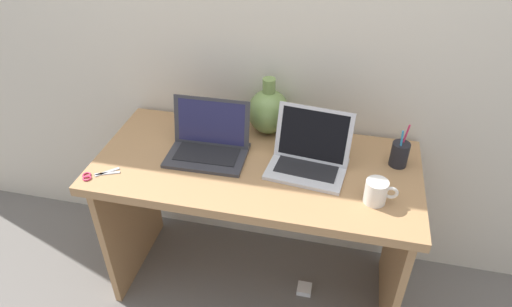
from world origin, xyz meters
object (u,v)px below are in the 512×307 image
Objects in this scene: scissors at (94,175)px; power_brick at (304,289)px; coffee_mug at (377,192)px; pen_cup at (400,154)px; green_vase at (269,111)px; laptop_left at (209,140)px; laptop_right at (310,153)px.

power_brick is (0.86, 0.22, -0.75)m from scissors.
coffee_mug is 0.64× the size of pen_cup.
power_brick is at bearing -46.08° from green_vase.
green_vase reaches higher than laptop_left.
laptop_left reaches higher than scissors.
coffee_mug is at bearing -28.34° from power_brick.
laptop_left is 0.71m from coffee_mug.
coffee_mug is 0.87× the size of scissors.
laptop_left is 1.76× the size of pen_cup.
laptop_right reaches higher than power_brick.
laptop_right reaches higher than scissors.
green_vase is 0.59m from pen_cup.
green_vase reaches higher than scissors.
laptop_left is 4.76× the size of power_brick.
power_brick is at bearing -48.93° from laptop_right.
pen_cup is at bearing 70.69° from coffee_mug.
pen_cup is 0.87m from power_brick.
scissors is (-0.61, -0.48, -0.10)m from green_vase.
laptop_right is 1.26× the size of green_vase.
laptop_right is at bearing -166.29° from pen_cup.
power_brick is at bearing -5.29° from laptop_left.
scissors is at bearing -175.18° from coffee_mug.
laptop_left is 0.43m from laptop_right.
green_vase reaches higher than coffee_mug.
pen_cup is at bearing 13.71° from laptop_right.
laptop_left is at bearing 166.37° from coffee_mug.
laptop_right reaches higher than coffee_mug.
power_brick is (0.03, -0.04, -0.81)m from laptop_right.
laptop_right is 0.31m from coffee_mug.
pen_cup is 1.23m from scissors.
scissors is (-1.09, -0.09, -0.04)m from coffee_mug.
laptop_left is 2.38× the size of scissors.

